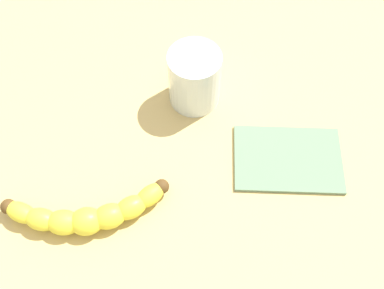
% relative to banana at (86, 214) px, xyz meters
% --- Properties ---
extents(wooden_tabletop, '(1.20, 1.20, 0.03)m').
position_rel_banana_xyz_m(wooden_tabletop, '(-0.01, 0.15, -0.03)').
color(wooden_tabletop, tan).
rests_on(wooden_tabletop, ground).
extents(banana, '(0.20, 0.15, 0.04)m').
position_rel_banana_xyz_m(banana, '(0.00, 0.00, 0.00)').
color(banana, yellow).
rests_on(banana, wooden_tabletop).
extents(smoothie_glass, '(0.08, 0.08, 0.10)m').
position_rel_banana_xyz_m(smoothie_glass, '(0.03, 0.25, 0.03)').
color(smoothie_glass, silver).
rests_on(smoothie_glass, wooden_tabletop).
extents(folded_napkin, '(0.19, 0.17, 0.01)m').
position_rel_banana_xyz_m(folded_napkin, '(0.21, 0.22, -0.02)').
color(folded_napkin, slate).
rests_on(folded_napkin, wooden_tabletop).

